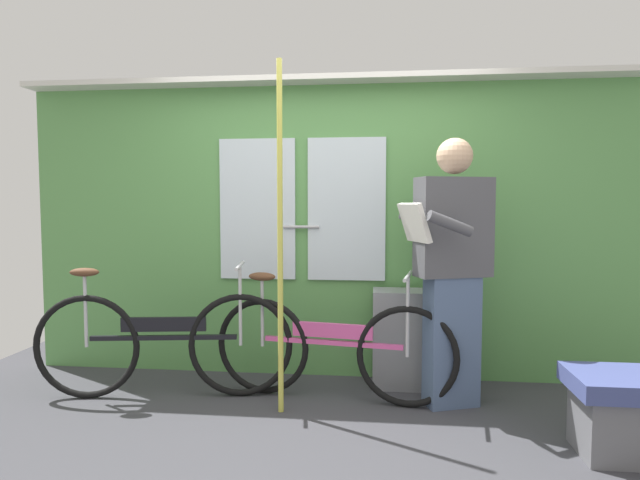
{
  "coord_description": "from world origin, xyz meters",
  "views": [
    {
      "loc": [
        0.39,
        -3.04,
        1.36
      ],
      "look_at": [
        -0.01,
        0.68,
        1.1
      ],
      "focal_mm": 29.8,
      "sensor_mm": 36.0,
      "label": 1
    }
  ],
  "objects_px": {
    "bicycle_near_door": "(163,343)",
    "passenger_reading_newspaper": "(452,266)",
    "handrail_pole": "(280,239)",
    "bench_seat_corner": "(638,413)",
    "bicycle_leaning_behind": "(331,348)",
    "trash_bin_by_wall": "(403,338)"
  },
  "relations": [
    {
      "from": "bicycle_leaning_behind",
      "to": "trash_bin_by_wall",
      "type": "relative_size",
      "value": 2.36
    },
    {
      "from": "passenger_reading_newspaper",
      "to": "handrail_pole",
      "type": "xyz_separation_m",
      "value": [
        -1.11,
        -0.24,
        0.19
      ]
    },
    {
      "from": "passenger_reading_newspaper",
      "to": "handrail_pole",
      "type": "distance_m",
      "value": 1.15
    },
    {
      "from": "bicycle_near_door",
      "to": "bench_seat_corner",
      "type": "bearing_deg",
      "value": -19.84
    },
    {
      "from": "bicycle_near_door",
      "to": "bench_seat_corner",
      "type": "height_order",
      "value": "bicycle_near_door"
    },
    {
      "from": "trash_bin_by_wall",
      "to": "handrail_pole",
      "type": "distance_m",
      "value": 1.26
    },
    {
      "from": "bicycle_leaning_behind",
      "to": "bench_seat_corner",
      "type": "height_order",
      "value": "bicycle_leaning_behind"
    },
    {
      "from": "bicycle_near_door",
      "to": "trash_bin_by_wall",
      "type": "distance_m",
      "value": 1.73
    },
    {
      "from": "bicycle_leaning_behind",
      "to": "handrail_pole",
      "type": "relative_size",
      "value": 0.75
    },
    {
      "from": "handrail_pole",
      "to": "passenger_reading_newspaper",
      "type": "bearing_deg",
      "value": 11.95
    },
    {
      "from": "bicycle_near_door",
      "to": "handrail_pole",
      "type": "height_order",
      "value": "handrail_pole"
    },
    {
      "from": "passenger_reading_newspaper",
      "to": "handrail_pole",
      "type": "relative_size",
      "value": 0.79
    },
    {
      "from": "bicycle_near_door",
      "to": "passenger_reading_newspaper",
      "type": "xyz_separation_m",
      "value": [
        1.98,
        0.07,
        0.56
      ]
    },
    {
      "from": "passenger_reading_newspaper",
      "to": "trash_bin_by_wall",
      "type": "xyz_separation_m",
      "value": [
        -0.3,
        0.35,
        -0.59
      ]
    },
    {
      "from": "handrail_pole",
      "to": "bicycle_leaning_behind",
      "type": "bearing_deg",
      "value": 38.53
    },
    {
      "from": "bicycle_near_door",
      "to": "passenger_reading_newspaper",
      "type": "relative_size",
      "value": 1.0
    },
    {
      "from": "trash_bin_by_wall",
      "to": "handrail_pole",
      "type": "xyz_separation_m",
      "value": [
        -0.81,
        -0.58,
        0.77
      ]
    },
    {
      "from": "handrail_pole",
      "to": "trash_bin_by_wall",
      "type": "bearing_deg",
      "value": 35.67
    },
    {
      "from": "bicycle_leaning_behind",
      "to": "handrail_pole",
      "type": "xyz_separation_m",
      "value": [
        -0.31,
        -0.24,
        0.77
      ]
    },
    {
      "from": "handrail_pole",
      "to": "bench_seat_corner",
      "type": "height_order",
      "value": "handrail_pole"
    },
    {
      "from": "bicycle_near_door",
      "to": "trash_bin_by_wall",
      "type": "xyz_separation_m",
      "value": [
        1.68,
        0.42,
        -0.03
      ]
    },
    {
      "from": "trash_bin_by_wall",
      "to": "handrail_pole",
      "type": "height_order",
      "value": "handrail_pole"
    }
  ]
}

